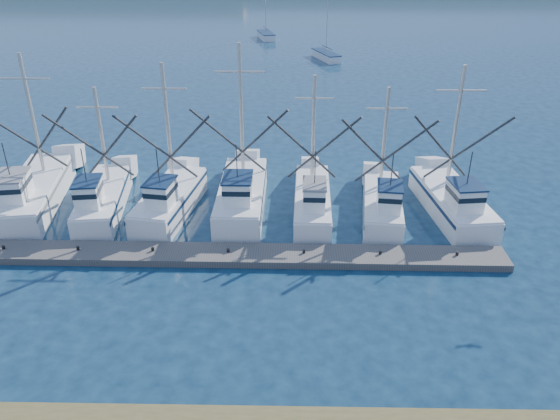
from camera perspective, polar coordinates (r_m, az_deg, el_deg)
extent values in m
plane|color=#0C2136|center=(23.96, 9.37, -13.65)|extent=(500.00, 500.00, 0.00)
cube|color=#56534D|center=(29.09, -5.42, -4.70)|extent=(29.30, 2.16, 0.39)
cube|color=white|center=(37.48, -24.11, 1.58)|extent=(4.12, 9.89, 1.55)
cube|color=white|center=(34.90, -26.12, 2.06)|extent=(1.91, 2.55, 1.50)
cylinder|color=#B7B2A8|center=(37.33, -24.48, 8.99)|extent=(0.22, 0.22, 7.57)
cube|color=white|center=(35.17, -17.94, 0.92)|extent=(3.19, 8.22, 1.40)
cube|color=white|center=(32.83, -19.35, 1.59)|extent=(1.52, 2.10, 1.50)
cylinder|color=#B7B2A8|center=(34.98, -18.15, 7.35)|extent=(0.22, 0.22, 5.99)
cube|color=white|center=(33.82, -11.39, 0.77)|extent=(3.50, 7.81, 1.48)
cube|color=white|center=(31.49, -12.32, 1.62)|extent=(1.64, 2.03, 1.50)
cylinder|color=#B7B2A8|center=(33.31, -11.66, 8.62)|extent=(0.22, 0.22, 7.41)
cube|color=white|center=(33.64, -4.00, 1.26)|extent=(2.69, 8.67, 1.63)
cube|color=white|center=(30.97, -4.43, 2.05)|extent=(1.55, 2.12, 1.50)
cylinder|color=#B7B2A8|center=(33.19, -4.07, 10.06)|extent=(0.22, 0.22, 8.23)
cube|color=white|center=(33.40, 3.39, 0.79)|extent=(2.33, 8.26, 1.33)
cube|color=white|center=(30.90, 3.59, 1.39)|extent=(1.27, 2.03, 1.50)
cylinder|color=#B7B2A8|center=(33.12, 3.50, 8.18)|extent=(0.22, 0.22, 6.79)
cube|color=white|center=(33.44, 10.60, 0.39)|extent=(3.03, 7.52, 1.35)
cube|color=white|center=(31.17, 11.32, 1.16)|extent=(1.47, 1.92, 1.50)
cylinder|color=#B7B2A8|center=(33.08, 10.85, 7.26)|extent=(0.22, 0.22, 6.25)
cube|color=white|center=(34.81, 17.46, 0.69)|extent=(3.59, 8.50, 1.37)
cube|color=white|center=(32.40, 18.73, 1.27)|extent=(1.76, 2.18, 1.50)
cylinder|color=#B7B2A8|center=(34.45, 17.88, 8.24)|extent=(0.22, 0.22, 7.36)
cube|color=white|center=(75.64, 4.82, 15.74)|extent=(3.71, 6.33, 0.90)
cylinder|color=#B7B2A8|center=(75.23, 4.93, 18.81)|extent=(0.12, 0.12, 7.20)
cube|color=white|center=(90.51, -1.47, 17.74)|extent=(3.17, 5.82, 0.90)
cylinder|color=#B7B2A8|center=(90.22, -1.50, 20.31)|extent=(0.12, 0.12, 7.20)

